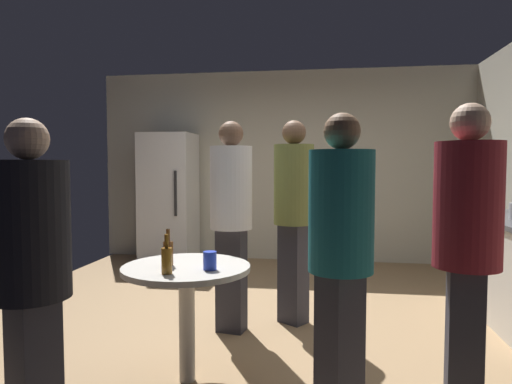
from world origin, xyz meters
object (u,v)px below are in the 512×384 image
Objects in this scene: person_in_maroon_shirt at (467,238)px; person_in_olive_shirt at (294,205)px; foreground_table at (187,282)px; refrigerator at (169,198)px; person_in_teal_shirt at (341,243)px; beer_bottle_brown at (168,252)px; plastic_cup_blue at (210,261)px; wine_bottle_on_counter at (499,199)px; person_in_black_shirt at (31,267)px; person_in_white_shirt at (231,209)px; beer_bottle_amber at (167,259)px.

person_in_olive_shirt reaches higher than person_in_maroon_shirt.
foreground_table is 1.64m from person_in_maroon_shirt.
refrigerator reaches higher than person_in_teal_shirt.
refrigerator reaches higher than beer_bottle_brown.
wine_bottle_on_counter is at bearing 42.75° from plastic_cup_blue.
beer_bottle_brown is at bearing -141.37° from wine_bottle_on_counter.
person_in_maroon_shirt reaches higher than beer_bottle_brown.
person_in_olive_shirt is at bearing 62.94° from foreground_table.
plastic_cup_blue is at bearing -5.74° from person_in_black_shirt.
wine_bottle_on_counter is 2.78m from person_in_white_shirt.
refrigerator is 2.90m from person_in_olive_shirt.
person_in_white_shirt is at bearing 82.28° from beer_bottle_amber.
wine_bottle_on_counter is 3.38m from foreground_table.
refrigerator is at bearing 113.14° from plastic_cup_blue.
person_in_olive_shirt is (-0.35, 1.47, 0.07)m from person_in_teal_shirt.
person_in_maroon_shirt is at bearing -8.08° from foreground_table.
person_in_white_shirt is (1.40, -2.47, 0.10)m from refrigerator.
person_in_olive_shirt is (0.42, 1.24, 0.23)m from plastic_cup_blue.
beer_bottle_brown is at bearing -70.62° from refrigerator.
plastic_cup_blue is 0.06× the size of person_in_olive_shirt.
wine_bottle_on_counter is 2.57m from person_in_maroon_shirt.
person_in_olive_shirt reaches higher than wine_bottle_on_counter.
person_in_white_shirt is 1.46m from person_in_teal_shirt.
beer_bottle_brown is 0.13× the size of person_in_olive_shirt.
beer_bottle_brown is 2.09× the size of plastic_cup_blue.
wine_bottle_on_counter is at bearing 41.93° from beer_bottle_amber.
refrigerator is 2.85m from person_in_white_shirt.
plastic_cup_blue is (0.17, -0.09, 0.16)m from foreground_table.
beer_bottle_amber is (-2.63, -2.36, -0.20)m from wine_bottle_on_counter.
beer_bottle_amber is 0.13× the size of person_in_white_shirt.
person_in_black_shirt is at bearing -116.10° from foreground_table.
beer_bottle_amber is 0.77m from person_in_black_shirt.
person_in_olive_shirt reaches higher than person_in_white_shirt.
person_in_teal_shirt is at bearing -16.31° from plastic_cup_blue.
person_in_olive_shirt reaches higher than person_in_teal_shirt.
plastic_cup_blue is 0.81m from person_in_teal_shirt.
person_in_maroon_shirt is (1.63, -0.00, 0.16)m from beer_bottle_amber.
plastic_cup_blue is 0.06× the size of person_in_white_shirt.
refrigerator reaches higher than person_in_black_shirt.
refrigerator is 1.10× the size of person_in_teal_shirt.
wine_bottle_on_counter is 3.54m from beer_bottle_amber.
person_in_maroon_shirt is (2.88, -3.58, 0.08)m from refrigerator.
wine_bottle_on_counter reaches higher than plastic_cup_blue.
beer_bottle_brown is at bearing 107.39° from beer_bottle_amber.
person_in_black_shirt is 2.13m from person_in_maroon_shirt.
wine_bottle_on_counter is 0.19× the size of person_in_teal_shirt.
refrigerator is 5.81× the size of wine_bottle_on_counter.
person_in_teal_shirt is (1.37, 0.57, 0.04)m from person_in_black_shirt.
person_in_black_shirt is 0.93× the size of person_in_maroon_shirt.
plastic_cup_blue reaches higher than foreground_table.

